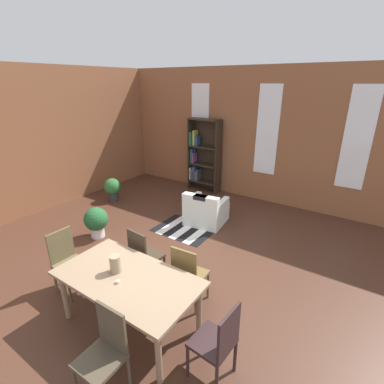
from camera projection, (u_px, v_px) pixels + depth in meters
The scene contains 19 objects.
ground_plane at pixel (166, 283), 4.44m from camera, with size 10.84×10.84×0.00m, color #4A2C1F.
back_wall_brick at pixel (268, 137), 7.04m from camera, with size 9.34×0.12×3.32m, color brown.
left_wall_brick at pixel (7, 146), 6.03m from camera, with size 0.12×9.15×3.32m, color brown.
window_pane_0 at pixel (200, 125), 7.93m from camera, with size 0.55×0.02×2.16m, color white.
window_pane_1 at pixel (267, 131), 6.92m from camera, with size 0.55×0.02×2.16m, color white.
window_pane_2 at pixel (358, 139), 5.91m from camera, with size 0.55×0.02×2.16m, color white.
dining_table at pixel (128, 282), 3.44m from camera, with size 1.78×0.96×0.75m.
vase_on_table at pixel (115, 264), 3.47m from camera, with size 0.14×0.14×0.22m, color #998466.
tealight_candle_0 at pixel (118, 282), 3.30m from camera, with size 0.04×0.04×0.03m, color silver.
dining_chair_head_left at pixel (67, 259), 4.16m from camera, with size 0.41×0.41×0.95m.
dining_chair_head_right at pixel (218, 341), 2.84m from camera, with size 0.43×0.43×0.95m.
dining_chair_far_right at pixel (188, 274), 3.84m from camera, with size 0.43×0.43×0.95m.
dining_chair_far_left at pixel (144, 255), 4.26m from camera, with size 0.43×0.43×0.95m.
dining_chair_near_right at pixel (105, 350), 2.74m from camera, with size 0.41×0.41×0.95m.
bookshelf_tall at pixel (202, 156), 7.98m from camera, with size 0.92×0.33×2.03m.
armchair_white at pixel (206, 211), 6.25m from camera, with size 0.90×0.90×0.75m.
potted_plant_by_shelf at pixel (113, 188), 7.43m from camera, with size 0.44×0.44×0.60m.
potted_plant_corner at pixel (96, 221), 5.66m from camera, with size 0.47×0.47×0.63m.
striped_rug at pixel (185, 229), 6.06m from camera, with size 1.21×0.95×0.01m.
Camera 1 is at (2.36, -2.78, 2.94)m, focal length 26.52 mm.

